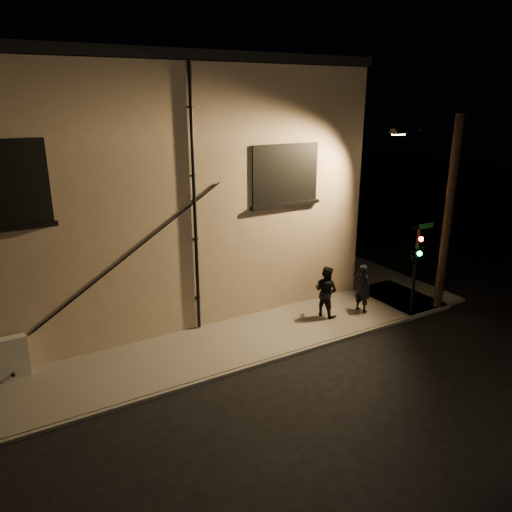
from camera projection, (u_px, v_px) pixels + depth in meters
ground at (293, 354)px, 15.20m from camera, size 90.00×90.00×0.00m
sidewalk at (255, 297)px, 19.37m from camera, size 21.00×16.00×0.12m
building at (104, 178)px, 19.77m from camera, size 16.20×12.23×8.80m
pedestrian_a at (362, 288)px, 17.74m from camera, size 0.56×0.72×1.75m
pedestrian_b at (326, 291)px, 17.36m from camera, size 0.94×1.06×1.82m
traffic_signal at (415, 256)px, 17.17m from camera, size 1.15×1.86×3.20m
streetlamp_pole at (445, 210)px, 17.35m from camera, size 2.02×1.39×6.97m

